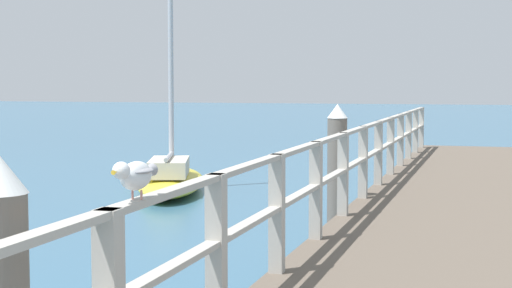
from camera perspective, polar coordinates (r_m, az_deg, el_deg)
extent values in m
cube|color=brown|center=(10.62, 13.12, -5.73)|extent=(2.47, 21.82, 0.42)
cube|color=#B2ADA3|center=(5.42, -2.84, -7.52)|extent=(0.12, 0.12, 1.02)
cube|color=#B2ADA3|center=(6.88, 1.49, -4.97)|extent=(0.12, 0.12, 1.02)
cube|color=#B2ADA3|center=(8.37, 4.27, -3.31)|extent=(0.12, 0.12, 1.02)
cube|color=#B2ADA3|center=(9.89, 6.20, -2.15)|extent=(0.12, 0.12, 1.02)
cube|color=#B2ADA3|center=(11.41, 7.61, -1.29)|extent=(0.12, 0.12, 1.02)
cube|color=#B2ADA3|center=(12.94, 8.69, -0.64)|extent=(0.12, 0.12, 1.02)
cube|color=#B2ADA3|center=(14.48, 9.54, -0.12)|extent=(0.12, 0.12, 1.02)
cube|color=#B2ADA3|center=(16.02, 10.23, 0.29)|extent=(0.12, 0.12, 1.02)
cube|color=#B2ADA3|center=(17.56, 10.79, 0.63)|extent=(0.12, 0.12, 1.02)
cube|color=#B2ADA3|center=(19.11, 11.27, 0.92)|extent=(0.12, 0.12, 1.02)
cube|color=#B2ADA3|center=(20.66, 11.67, 1.16)|extent=(0.12, 0.12, 1.02)
cube|color=#B2ADA3|center=(10.61, 6.98, 0.95)|extent=(0.10, 20.22, 0.04)
cube|color=#B2ADA3|center=(10.64, 6.96, -1.41)|extent=(0.10, 20.22, 0.04)
cylinder|color=#6B6056|center=(11.54, 5.78, -2.00)|extent=(0.28, 0.28, 1.55)
cone|color=white|center=(11.48, 5.81, 2.34)|extent=(0.29, 0.29, 0.20)
ellipsoid|color=white|center=(4.18, -8.53, -2.25)|extent=(0.13, 0.28, 0.15)
sphere|color=white|center=(4.02, -9.57, -1.88)|extent=(0.09, 0.09, 0.09)
cone|color=gold|center=(3.96, -9.97, -1.98)|extent=(0.02, 0.05, 0.02)
cone|color=#939399|center=(4.33, -7.61, -1.87)|extent=(0.07, 0.08, 0.07)
ellipsoid|color=#939399|center=(4.18, -8.54, -1.89)|extent=(0.18, 0.23, 0.04)
cylinder|color=tan|center=(4.19, -8.15, -3.60)|extent=(0.01, 0.01, 0.05)
cylinder|color=tan|center=(4.21, -8.77, -3.57)|extent=(0.01, 0.01, 0.05)
ellipsoid|color=gold|center=(15.39, -6.06, -2.66)|extent=(2.49, 4.34, 0.35)
cylinder|color=#B2B2B7|center=(15.49, -6.08, 5.50)|extent=(0.10, 0.10, 4.03)
cylinder|color=#B2B2B7|center=(14.82, -6.22, -0.89)|extent=(0.54, 1.41, 0.08)
cube|color=beige|center=(14.86, -6.21, -1.65)|extent=(1.13, 1.64, 0.30)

